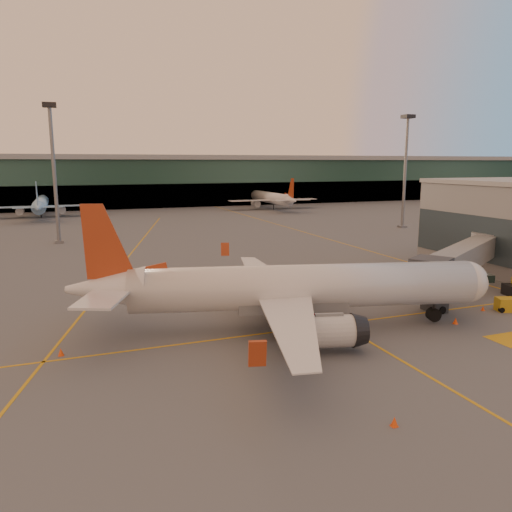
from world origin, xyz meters
name	(u,v)px	position (x,y,z in m)	size (l,w,h in m)	color
ground	(316,349)	(0.00, 0.00, 0.00)	(600.00, 600.00, 0.00)	#4C4F54
taxi_markings	(144,259)	(-7.32, 44.49, 0.01)	(100.12, 173.00, 0.01)	#C99112
terminal	(122,181)	(0.00, 141.79, 8.76)	(400.00, 20.00, 17.60)	#19382D
mast_west_near	(54,163)	(-20.00, 66.00, 14.86)	(2.40, 2.40, 25.60)	slate
mast_east_near	(406,163)	(55.00, 62.00, 14.86)	(2.40, 2.40, 25.60)	slate
main_airplane	(290,289)	(0.00, 5.32, 3.76)	(37.88, 34.51, 11.59)	silver
jet_bridge	(467,258)	(25.35, 10.66, 3.99)	(23.75, 16.22, 5.77)	slate
catering_truck	(310,293)	(3.71, 8.57, 2.24)	(5.49, 3.55, 3.94)	red
gpu_cart	(508,305)	(23.28, 2.47, 0.67)	(2.69, 2.13, 1.38)	#B89017
cone_nose	(483,308)	(21.06, 3.52, 0.24)	(0.39, 0.39, 0.49)	#F1460C
cone_tail	(61,352)	(-19.46, 5.90, 0.29)	(0.48, 0.48, 0.61)	#F1460C
cone_wing_right	(394,422)	(-1.45, -12.41, 0.28)	(0.46, 0.46, 0.58)	#F1460C
cone_wing_left	(231,284)	(0.07, 22.67, 0.23)	(0.38, 0.38, 0.48)	#F1460C
cone_fwd	(455,321)	(15.30, 1.11, 0.29)	(0.48, 0.48, 0.61)	#F1460C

